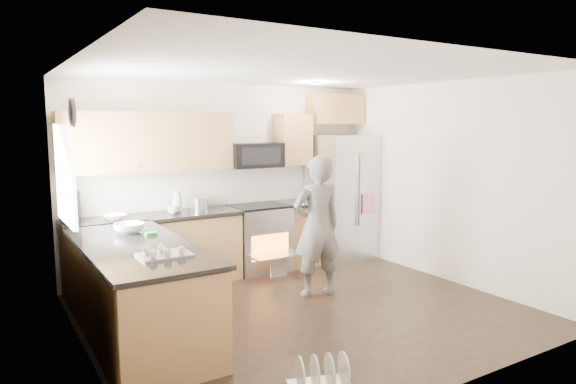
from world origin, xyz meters
TOP-DOWN VIEW (x-y plane):
  - ground at (0.00, 0.00)m, footprint 4.50×4.50m
  - room_shell at (-0.04, 0.02)m, footprint 4.54×4.04m
  - back_cabinet_run at (-0.59, 1.75)m, footprint 4.45×0.64m
  - peninsula at (-1.75, 0.25)m, footprint 0.96×2.36m
  - stove_range at (0.35, 1.69)m, footprint 0.76×0.97m
  - refrigerator at (1.77, 1.62)m, footprint 0.97×0.78m
  - person at (0.43, 0.38)m, footprint 0.66×0.47m
  - dish_rack at (-0.84, -1.52)m, footprint 0.59×0.53m

SIDE VIEW (x-z plane):
  - ground at x=0.00m, z-range 0.00..0.00m
  - dish_rack at x=-0.84m, z-range -0.07..0.23m
  - peninsula at x=-1.75m, z-range -0.05..0.98m
  - stove_range at x=0.35m, z-range -0.22..1.57m
  - person at x=0.43m, z-range 0.00..1.68m
  - refrigerator at x=1.77m, z-range 0.00..1.89m
  - back_cabinet_run at x=-0.59m, z-range -0.29..2.21m
  - room_shell at x=-0.04m, z-range 0.36..2.98m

